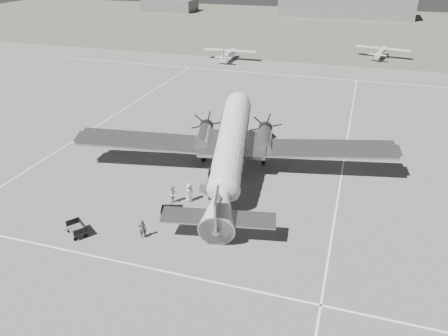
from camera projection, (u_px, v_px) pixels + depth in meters
The scene contains 16 objects.
ground at pixel (211, 177), 42.13m from camera, with size 260.00×260.00×0.00m, color slate.
taxi_line_near at pixel (145, 267), 30.20m from camera, with size 60.00×0.15×0.01m, color white.
taxi_line_right at pixel (338, 196), 38.91m from camera, with size 0.15×80.00×0.01m, color white.
taxi_line_left at pixel (103, 122), 55.48m from camera, with size 0.15×60.00×0.01m, color white.
taxi_line_horizon at pixel (286, 75), 76.21m from camera, with size 90.00×0.15×0.01m, color white.
grass_infield at pixel (321, 27), 123.08m from camera, with size 260.00×90.00×0.01m, color #59574B.
hangar_main at pixel (346, 5), 141.56m from camera, with size 42.00×14.00×6.60m.
shed_secondary at pixel (170, 5), 153.98m from camera, with size 18.00×10.00×4.00m, color #5B5B5B.
dc3_airliner at pixel (230, 151), 40.33m from camera, with size 31.66×21.97×6.03m, color #A8A8AA, non-canonical shape.
light_plane_left at pixel (229, 55), 85.83m from camera, with size 10.73×8.71×2.23m, color silver, non-canonical shape.
light_plane_right at pixel (381, 52), 87.65m from camera, with size 10.83×8.79×2.25m, color silver, non-canonical shape.
baggage_cart_near at pixel (172, 213), 35.43m from camera, with size 1.83×1.29×1.03m, color #5B5B5B, non-canonical shape.
baggage_cart_far at pixel (77, 229), 33.42m from camera, with size 1.78×1.25×1.00m, color #5B5B5B, non-canonical shape.
ground_crew at pixel (143, 229), 33.02m from camera, with size 0.56×0.37×1.54m, color #303030.
ramp_agent at pixel (173, 194), 37.52m from camera, with size 0.83×0.64×1.70m, color silver.
passenger at pixel (189, 192), 37.76m from camera, with size 0.85×0.55×1.73m, color silver.
Camera 1 is at (12.38, -35.15, 19.72)m, focal length 35.00 mm.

